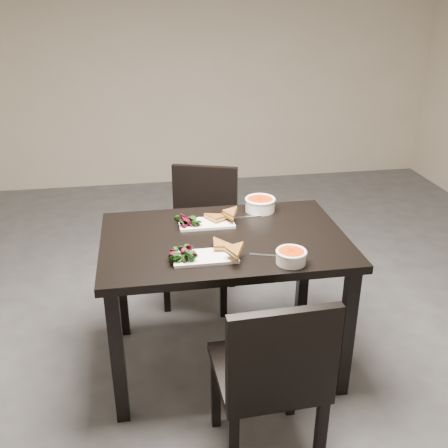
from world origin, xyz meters
The scene contains 14 objects.
ground centered at (0.00, 0.00, 0.00)m, with size 5.00×5.00×0.00m, color #47474C.
table centered at (-0.16, -0.47, 0.65)m, with size 1.20×0.80×0.75m.
chair_near centered at (-0.08, -1.17, 0.48)m, with size 0.44×0.44×0.85m.
chair_far centered at (-0.18, 0.25, 0.48)m, with size 0.53×0.53×0.85m.
plate_near centered at (-0.28, -0.67, 0.76)m, with size 0.29×0.15×0.01m, color white.
sandwich_near centered at (-0.22, -0.66, 0.79)m, with size 0.15×0.11×0.05m, color #98591F, non-canonical shape.
salad_near centered at (-0.38, -0.67, 0.78)m, with size 0.09×0.08×0.04m, color black, non-canonical shape.
soup_bowl_near centered at (0.09, -0.78, 0.79)m, with size 0.14×0.14×0.06m.
cutlery_near centered at (0.01, -0.69, 0.75)m, with size 0.18×0.02×0.00m, color silver.
plate_far centered at (-0.23, -0.31, 0.76)m, with size 0.28×0.14×0.01m, color white.
sandwich_far centered at (-0.16, -0.32, 0.79)m, with size 0.14×0.11×0.05m, color #98591F, non-canonical shape.
salad_far centered at (-0.33, -0.31, 0.78)m, with size 0.09×0.08×0.04m, color black, non-canonical shape.
soup_bowl_far centered at (0.09, -0.17, 0.79)m, with size 0.17×0.17×0.07m.
cutlery_far centered at (0.00, -0.25, 0.75)m, with size 0.18×0.02×0.00m, color silver.
Camera 1 is at (-0.53, -2.71, 1.85)m, focal length 41.19 mm.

